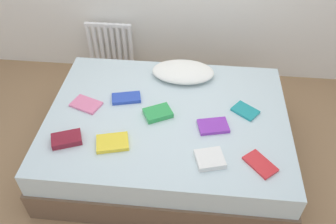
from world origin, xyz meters
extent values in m
plane|color=#93704C|center=(0.00, 0.00, 0.00)|extent=(8.00, 8.00, 0.00)
cube|color=brown|center=(0.00, 0.00, 0.14)|extent=(2.00, 1.50, 0.28)
cube|color=silver|center=(0.00, 0.00, 0.39)|extent=(1.96, 1.46, 0.22)
cylinder|color=white|center=(-0.99, 1.20, 0.36)|extent=(0.04, 0.04, 0.52)
cylinder|color=white|center=(-0.93, 1.20, 0.36)|extent=(0.04, 0.04, 0.52)
cylinder|color=white|center=(-0.86, 1.20, 0.36)|extent=(0.04, 0.04, 0.52)
cylinder|color=white|center=(-0.80, 1.20, 0.36)|extent=(0.04, 0.04, 0.52)
cylinder|color=white|center=(-0.73, 1.20, 0.36)|extent=(0.04, 0.04, 0.52)
cylinder|color=white|center=(-0.66, 1.20, 0.36)|extent=(0.04, 0.04, 0.52)
cylinder|color=white|center=(-0.60, 1.20, 0.36)|extent=(0.04, 0.04, 0.52)
cylinder|color=white|center=(-0.53, 1.20, 0.36)|extent=(0.04, 0.04, 0.52)
cube|color=white|center=(-0.76, 1.20, 0.60)|extent=(0.51, 0.04, 0.04)
cube|color=white|center=(-0.76, 1.20, 0.13)|extent=(0.51, 0.04, 0.04)
ellipsoid|color=white|center=(0.09, 0.52, 0.55)|extent=(0.57, 0.36, 0.11)
cube|color=red|center=(0.70, -0.45, 0.51)|extent=(0.25, 0.26, 0.02)
cube|color=yellow|center=(-0.38, -0.36, 0.52)|extent=(0.27, 0.22, 0.03)
cube|color=pink|center=(-0.69, 0.04, 0.51)|extent=(0.28, 0.23, 0.02)
cube|color=purple|center=(0.37, -0.11, 0.51)|extent=(0.26, 0.21, 0.03)
cube|color=green|center=(-0.08, -0.02, 0.52)|extent=(0.26, 0.24, 0.04)
cube|color=white|center=(0.35, -0.45, 0.52)|extent=(0.24, 0.22, 0.04)
cube|color=#2847B7|center=(-0.37, 0.15, 0.52)|extent=(0.27, 0.18, 0.03)
cube|color=maroon|center=(-0.72, -0.37, 0.52)|extent=(0.25, 0.21, 0.05)
cube|color=teal|center=(0.63, 0.09, 0.51)|extent=(0.24, 0.23, 0.02)
camera|label=1|loc=(0.21, -2.03, 2.44)|focal=36.89mm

